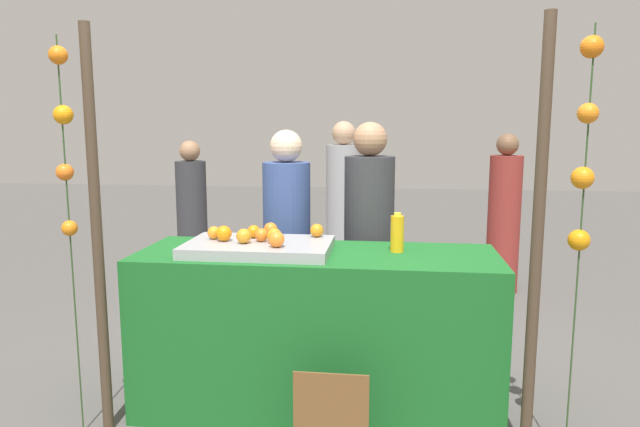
{
  "coord_description": "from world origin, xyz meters",
  "views": [
    {
      "loc": [
        0.41,
        -3.11,
        1.64
      ],
      "look_at": [
        0.0,
        0.15,
        1.13
      ],
      "focal_mm": 31.79,
      "sensor_mm": 36.0,
      "label": 1
    }
  ],
  "objects_px": {
    "juice_bottle": "(397,233)",
    "vendor_right": "(369,255)",
    "orange_0": "(271,229)",
    "chalkboard_sign": "(331,420)",
    "orange_1": "(244,236)",
    "stall_counter": "(317,331)",
    "vendor_left": "(287,256)"
  },
  "relations": [
    {
      "from": "orange_1",
      "to": "vendor_left",
      "type": "distance_m",
      "value": 0.8
    },
    {
      "from": "juice_bottle",
      "to": "orange_1",
      "type": "bearing_deg",
      "value": -169.06
    },
    {
      "from": "orange_1",
      "to": "vendor_left",
      "type": "height_order",
      "value": "vendor_left"
    },
    {
      "from": "stall_counter",
      "to": "vendor_right",
      "type": "distance_m",
      "value": 0.77
    },
    {
      "from": "juice_bottle",
      "to": "chalkboard_sign",
      "type": "height_order",
      "value": "juice_bottle"
    },
    {
      "from": "orange_1",
      "to": "vendor_right",
      "type": "bearing_deg",
      "value": 48.0
    },
    {
      "from": "chalkboard_sign",
      "to": "orange_1",
      "type": "bearing_deg",
      "value": 138.63
    },
    {
      "from": "orange_0",
      "to": "stall_counter",
      "type": "bearing_deg",
      "value": -25.6
    },
    {
      "from": "orange_1",
      "to": "chalkboard_sign",
      "type": "xyz_separation_m",
      "value": [
        0.54,
        -0.48,
        -0.8
      ]
    },
    {
      "from": "stall_counter",
      "to": "orange_0",
      "type": "relative_size",
      "value": 25.1
    },
    {
      "from": "orange_0",
      "to": "vendor_right",
      "type": "relative_size",
      "value": 0.05
    },
    {
      "from": "vendor_right",
      "to": "chalkboard_sign",
      "type": "bearing_deg",
      "value": -95.83
    },
    {
      "from": "chalkboard_sign",
      "to": "vendor_left",
      "type": "bearing_deg",
      "value": 109.68
    },
    {
      "from": "juice_bottle",
      "to": "vendor_right",
      "type": "xyz_separation_m",
      "value": [
        -0.18,
        0.58,
        -0.26
      ]
    },
    {
      "from": "stall_counter",
      "to": "vendor_left",
      "type": "xyz_separation_m",
      "value": [
        -0.29,
        0.65,
        0.29
      ]
    },
    {
      "from": "chalkboard_sign",
      "to": "vendor_left",
      "type": "distance_m",
      "value": 1.4
    },
    {
      "from": "orange_0",
      "to": "juice_bottle",
      "type": "relative_size",
      "value": 0.36
    },
    {
      "from": "vendor_left",
      "to": "vendor_right",
      "type": "xyz_separation_m",
      "value": [
        0.56,
        -0.0,
        0.02
      ]
    },
    {
      "from": "stall_counter",
      "to": "orange_1",
      "type": "xyz_separation_m",
      "value": [
        -0.4,
        -0.09,
        0.57
      ]
    },
    {
      "from": "orange_1",
      "to": "orange_0",
      "type": "bearing_deg",
      "value": 66.13
    },
    {
      "from": "stall_counter",
      "to": "vendor_left",
      "type": "bearing_deg",
      "value": 114.14
    },
    {
      "from": "orange_0",
      "to": "chalkboard_sign",
      "type": "xyz_separation_m",
      "value": [
        0.44,
        -0.71,
        -0.8
      ]
    },
    {
      "from": "stall_counter",
      "to": "chalkboard_sign",
      "type": "height_order",
      "value": "stall_counter"
    },
    {
      "from": "juice_bottle",
      "to": "vendor_left",
      "type": "height_order",
      "value": "vendor_left"
    },
    {
      "from": "orange_1",
      "to": "stall_counter",
      "type": "bearing_deg",
      "value": 12.89
    },
    {
      "from": "orange_1",
      "to": "chalkboard_sign",
      "type": "relative_size",
      "value": 0.17
    },
    {
      "from": "stall_counter",
      "to": "vendor_right",
      "type": "relative_size",
      "value": 1.22
    },
    {
      "from": "juice_bottle",
      "to": "orange_0",
      "type": "bearing_deg",
      "value": 174.76
    },
    {
      "from": "orange_0",
      "to": "chalkboard_sign",
      "type": "bearing_deg",
      "value": -58.25
    },
    {
      "from": "orange_1",
      "to": "chalkboard_sign",
      "type": "distance_m",
      "value": 1.08
    },
    {
      "from": "vendor_left",
      "to": "vendor_right",
      "type": "height_order",
      "value": "vendor_right"
    },
    {
      "from": "vendor_right",
      "to": "orange_1",
      "type": "bearing_deg",
      "value": -132.0
    }
  ]
}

